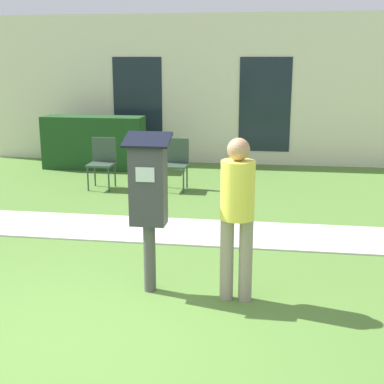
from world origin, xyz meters
The scene contains 8 objects.
ground_plane centered at (0.00, 0.00, 0.00)m, with size 40.00×40.00×0.00m, color #517A33.
sidewalk centered at (0.00, 2.93, 0.01)m, with size 12.00×1.10×0.02m.
building_facade centered at (0.00, 7.95, 1.60)m, with size 10.00×0.26×3.20m.
parking_meter centered at (0.43, 1.04, 1.02)m, with size 0.44×0.31×1.59m.
person_standing centered at (1.29, 0.96, 0.93)m, with size 0.32×0.32×1.58m.
outdoor_chair_left centered at (-1.40, 5.22, 0.53)m, with size 0.44×0.44×0.90m.
outdoor_chair_middle centered at (-0.09, 5.32, 0.53)m, with size 0.44×0.44×0.90m.
hedge_row centered at (-2.13, 6.88, 0.55)m, with size 2.11×0.60×1.10m.
Camera 1 is at (1.59, -3.83, 2.28)m, focal length 50.00 mm.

